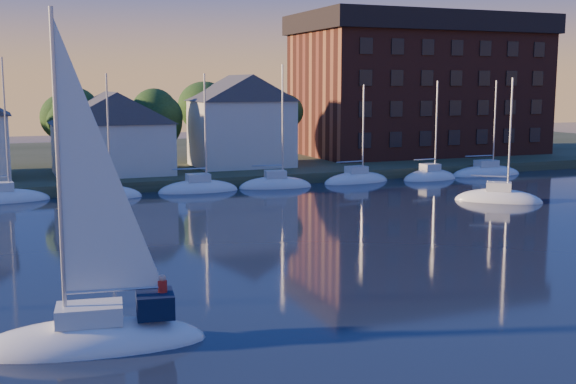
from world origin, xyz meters
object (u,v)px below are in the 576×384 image
drifting_sailboat_right (498,200)px  clubhouse_east (241,120)px  clubhouse_centre (112,132)px  condo_block (419,84)px  hero_sailboat (94,332)px

drifting_sailboat_right → clubhouse_east: bearing=159.1°
clubhouse_centre → clubhouse_east: clubhouse_east is taller
condo_block → hero_sailboat: bearing=-131.7°
clubhouse_centre → drifting_sailboat_right: bearing=-39.2°
clubhouse_east → hero_sailboat: (-21.46, -47.28, -5.42)m
hero_sailboat → drifting_sailboat_right: (35.93, 22.06, -0.48)m
hero_sailboat → clubhouse_east: bearing=-106.3°
condo_block → hero_sailboat: size_ratio=2.27×
clubhouse_east → hero_sailboat: hero_sailboat is taller
clubhouse_centre → clubhouse_east: size_ratio=1.10×
condo_block → clubhouse_centre: bearing=-168.8°
clubhouse_east → condo_block: condo_block is taller
clubhouse_east → clubhouse_centre: bearing=-171.9°
clubhouse_east → drifting_sailboat_right: clubhouse_east is taller
clubhouse_centre → drifting_sailboat_right: (28.47, -23.21, -5.04)m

